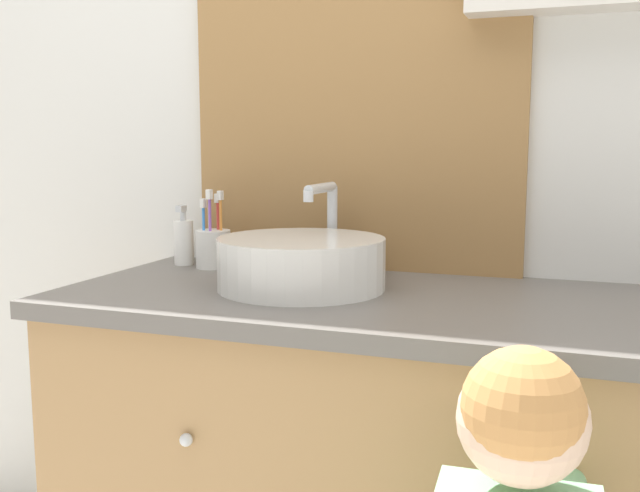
# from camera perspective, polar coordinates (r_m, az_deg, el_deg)

# --- Properties ---
(wall_back) EXTENTS (3.20, 0.18, 2.50)m
(wall_back) POSITION_cam_1_polar(r_m,az_deg,el_deg) (1.70, 9.23, 14.05)
(wall_back) COLOR silver
(wall_back) RESTS_ON ground_plane
(vanity_counter) EXTENTS (1.35, 0.59, 0.81)m
(vanity_counter) POSITION_cam_1_polar(r_m,az_deg,el_deg) (1.55, 5.52, -18.67)
(vanity_counter) COLOR #A37A4C
(vanity_counter) RESTS_ON ground_plane
(sink_basin) EXTENTS (0.35, 0.40, 0.21)m
(sink_basin) POSITION_cam_1_polar(r_m,az_deg,el_deg) (1.48, -1.38, -1.25)
(sink_basin) COLOR silver
(sink_basin) RESTS_ON vanity_counter
(toothbrush_holder) EXTENTS (0.08, 0.08, 0.19)m
(toothbrush_holder) POSITION_cam_1_polar(r_m,az_deg,el_deg) (1.75, -8.54, -0.04)
(toothbrush_holder) COLOR silver
(toothbrush_holder) RESTS_ON vanity_counter
(soap_dispenser) EXTENTS (0.05, 0.05, 0.15)m
(soap_dispenser) POSITION_cam_1_polar(r_m,az_deg,el_deg) (1.80, -10.85, 0.38)
(soap_dispenser) COLOR white
(soap_dispenser) RESTS_ON vanity_counter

